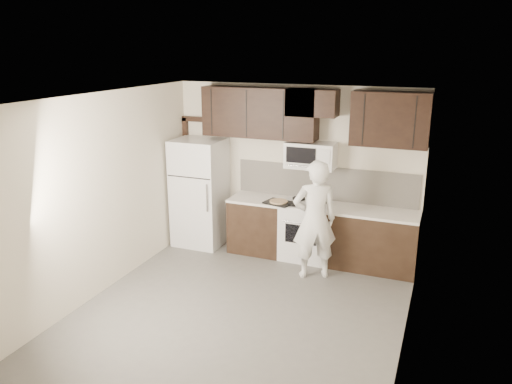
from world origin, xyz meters
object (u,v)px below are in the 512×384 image
Objects in this scene: refrigerator at (200,192)px; stove at (306,230)px; microwave at (311,155)px; person at (315,220)px.

stove is at bearing 1.51° from refrigerator.
microwave is at bearing 90.10° from stove.
stove is 1.90m from refrigerator.
stove is at bearing -92.70° from person.
refrigerator is (-1.85, -0.05, 0.44)m from stove.
stove is at bearing -89.90° from microwave.
microwave is 0.42× the size of refrigerator.
microwave is (-0.00, 0.12, 1.19)m from stove.
person is at bearing -14.71° from refrigerator.
refrigerator is 1.03× the size of person.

